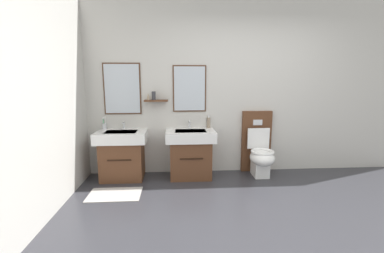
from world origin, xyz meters
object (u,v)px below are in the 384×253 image
(soap_dispenser, at_px, (209,122))
(vanity_sink_right, at_px, (190,152))
(vanity_sink_left, at_px, (122,153))
(toilet, at_px, (259,151))
(toothbrush_cup, at_px, (104,126))

(soap_dispenser, bearing_deg, vanity_sink_right, -147.11)
(vanity_sink_left, xyz_separation_m, vanity_sink_right, (1.04, 0.00, 0.00))
(vanity_sink_right, xyz_separation_m, toilet, (1.09, 0.03, -0.02))
(vanity_sink_right, relative_size, toothbrush_cup, 3.78)
(vanity_sink_right, height_order, soap_dispenser, soap_dispenser)
(vanity_sink_right, relative_size, toilet, 0.75)
(vanity_sink_left, height_order, vanity_sink_right, same)
(toilet, xyz_separation_m, toothbrush_cup, (-2.43, 0.16, 0.41))
(vanity_sink_left, relative_size, soap_dispenser, 3.68)
(vanity_sink_right, bearing_deg, soap_dispenser, 32.89)
(vanity_sink_left, height_order, toilet, toilet)
(toilet, height_order, toothbrush_cup, toilet)
(vanity_sink_right, bearing_deg, vanity_sink_left, 180.00)
(soap_dispenser, bearing_deg, toilet, -12.20)
(vanity_sink_left, relative_size, toilet, 0.75)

